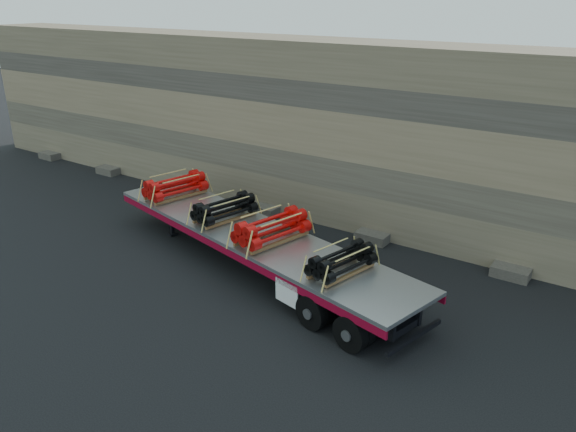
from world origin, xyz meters
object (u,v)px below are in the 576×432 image
bundle_midrear (272,229)px  bundle_rear (341,262)px  bundle_front (175,187)px  bundle_midfront (225,209)px  trailer (253,250)px

bundle_midrear → bundle_rear: bearing=-0.0°
bundle_front → bundle_midfront: 3.17m
trailer → bundle_midrear: bearing=0.0°
bundle_front → bundle_rear: size_ratio=1.15×
trailer → bundle_midrear: size_ratio=5.53×
bundle_midrear → bundle_rear: 2.98m
trailer → bundle_front: bearing=180.0°
bundle_midfront → bundle_front: bearing=180.0°
bundle_front → bundle_rear: 8.63m
trailer → bundle_rear: (3.84, -0.89, 1.01)m
bundle_front → bundle_midrear: (5.51, -1.28, 0.01)m
bundle_front → bundle_midrear: size_ratio=0.97×
bundle_front → bundle_midfront: (3.09, -0.72, -0.03)m
trailer → bundle_front: size_ratio=5.72×
trailer → bundle_rear: 4.07m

